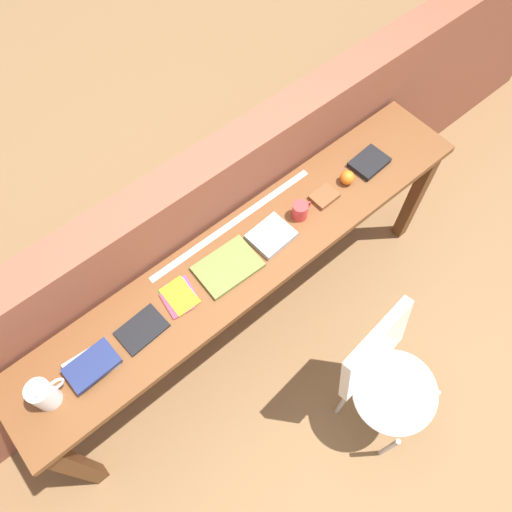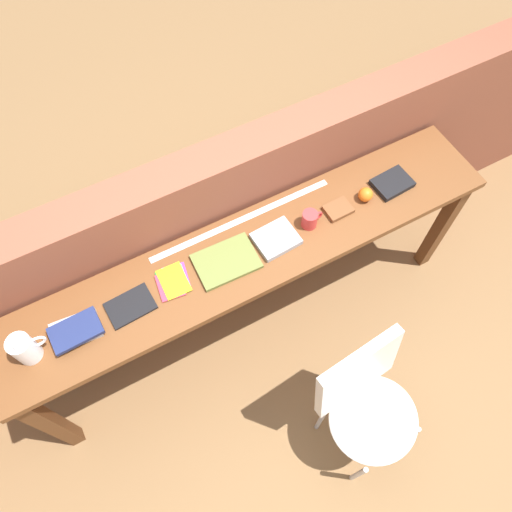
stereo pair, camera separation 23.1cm
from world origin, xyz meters
The scene contains 15 objects.
ground_plane centered at (0.00, 0.00, 0.00)m, with size 40.00×40.00×0.00m, color brown.
brick_wall_back centered at (0.00, 0.64, 0.60)m, with size 6.00×0.20×1.21m, color brown.
sideboard centered at (0.00, 0.30, 0.74)m, with size 2.50×0.44×0.88m.
chair_white_moulded centered at (0.19, -0.52, 0.53)m, with size 0.48×0.49×0.89m.
pitcher_white centered at (-1.05, 0.29, 0.96)m, with size 0.14×0.10×0.18m.
book_stack_leftmost centered at (-0.85, 0.29, 0.90)m, with size 0.22×0.16×0.05m.
magazine_cycling centered at (-0.61, 0.30, 0.89)m, with size 0.21×0.14×0.01m, color black.
pamphlet_pile_colourful centered at (-0.39, 0.32, 0.89)m, with size 0.17×0.18×0.01m.
book_open_centre centered at (-0.13, 0.30, 0.89)m, with size 0.29×0.20×0.02m, color olive.
book_grey_hardcover centered at (0.13, 0.29, 0.89)m, with size 0.20×0.17×0.03m, color #9E9EA3.
mug centered at (0.32, 0.29, 0.92)m, with size 0.11×0.08×0.09m.
leather_journal_brown centered at (0.48, 0.29, 0.89)m, with size 0.13×0.10×0.02m, color brown.
sports_ball_small centered at (0.64, 0.29, 0.92)m, with size 0.07×0.07×0.07m, color orange.
book_repair_rightmost centered at (0.81, 0.30, 0.89)m, with size 0.19×0.14×0.03m, color black.
ruler_metal_back_edge centered at (0.04, 0.47, 0.88)m, with size 0.97×0.03×0.00m, color silver.
Camera 2 is at (-0.53, -0.73, 2.93)m, focal length 35.00 mm.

